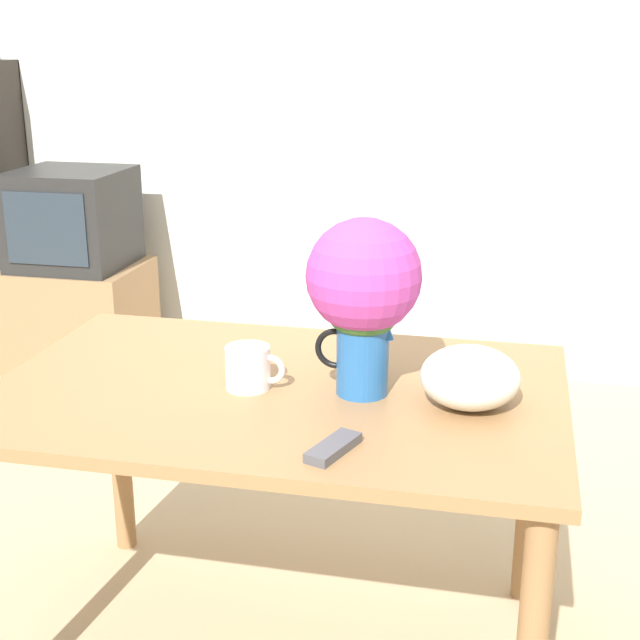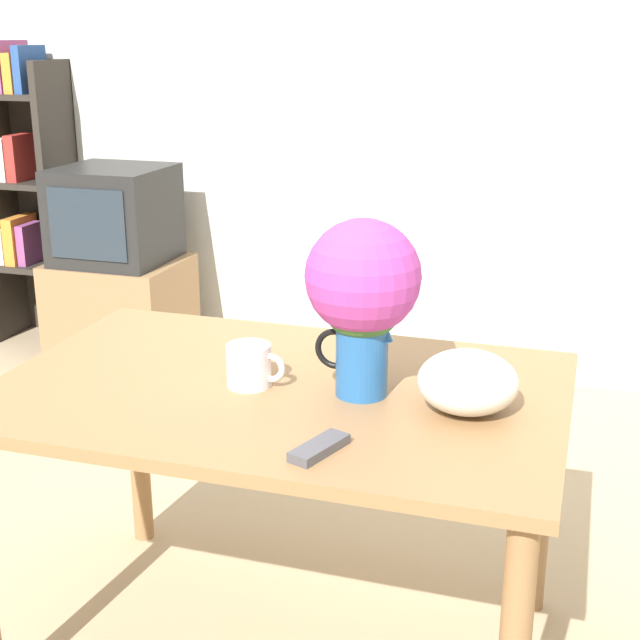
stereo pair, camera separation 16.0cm
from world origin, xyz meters
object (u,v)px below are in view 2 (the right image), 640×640
at_px(coffee_mug, 250,365).
at_px(white_bowl, 468,382).
at_px(flower_vase, 363,290).
at_px(tv_set, 115,215).

xyz_separation_m(coffee_mug, white_bowl, (0.50, 0.01, 0.02)).
distance_m(flower_vase, coffee_mug, 0.33).
distance_m(coffee_mug, white_bowl, 0.50).
bearing_deg(flower_vase, tv_set, 133.62).
height_order(flower_vase, coffee_mug, flower_vase).
bearing_deg(tv_set, coffee_mug, -51.91).
height_order(flower_vase, tv_set, flower_vase).
xyz_separation_m(flower_vase, white_bowl, (0.24, -0.02, -0.18)).
bearing_deg(coffee_mug, flower_vase, 6.03).
bearing_deg(white_bowl, tv_set, 137.32).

